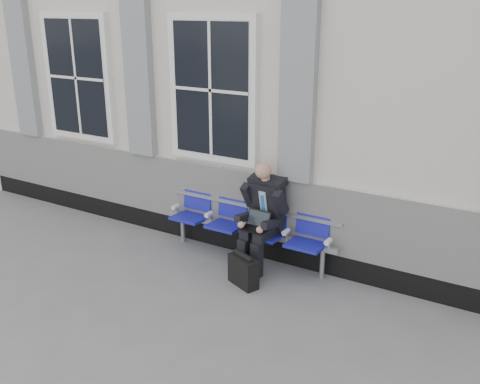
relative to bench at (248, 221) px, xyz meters
The scene contains 5 objects.
ground 1.74m from the bench, 126.67° to the right, with size 70.00×70.00×0.00m, color slate.
station_building 2.90m from the bench, 115.03° to the left, with size 14.40×4.40×4.49m.
bench is the anchor object (origin of this frame).
businessman 0.40m from the bench, 25.02° to the right, with size 0.60×0.81×1.45m.
briefcase 0.85m from the bench, 64.65° to the right, with size 0.46×0.33×0.43m.
Camera 1 is at (4.31, -4.49, 3.30)m, focal length 40.00 mm.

